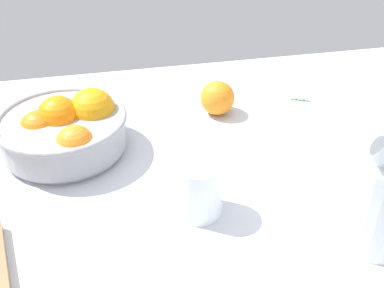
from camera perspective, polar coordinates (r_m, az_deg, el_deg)
The scene contains 6 objects.
ground_plane at distance 84.45cm, azimuth 0.60°, elevation -5.81°, with size 129.29×98.92×3.00cm, color silver.
fruit_bowl at distance 92.56cm, azimuth -14.85°, elevation 1.72°, with size 24.25×24.25×11.28cm.
juice_pitcher at distance 75.72cm, azimuth 21.45°, elevation -5.45°, with size 18.65×14.44×20.16cm.
second_glass at distance 75.86cm, azimuth 0.74°, elevation -5.52°, with size 7.74×7.74×9.51cm.
loose_orange_1 at distance 102.72cm, azimuth 3.05°, elevation 5.51°, with size 7.36×7.36×7.36cm, color orange.
herb_sprig_0 at distance 111.90cm, azimuth 12.77°, elevation 5.21°, with size 4.62×2.53×0.90cm.
Camera 1 is at (-14.32, -63.36, 52.46)cm, focal length 44.76 mm.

